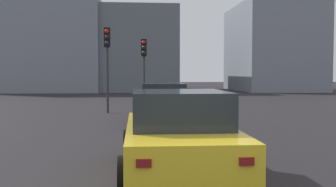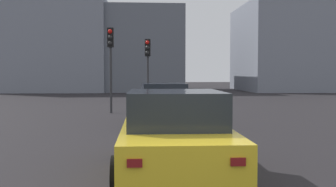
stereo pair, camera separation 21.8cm
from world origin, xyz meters
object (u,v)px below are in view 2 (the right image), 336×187
Objects in this scene: car_grey_lead at (163,104)px; car_yellow_second at (174,134)px; traffic_light_near_left at (148,59)px; traffic_light_near_right at (111,52)px.

car_yellow_second is at bearing 176.24° from car_grey_lead.
traffic_light_near_right is at bearing -29.24° from traffic_light_near_left.
car_grey_lead is 6.87m from traffic_light_near_left.
car_yellow_second reaches higher than car_grey_lead.
car_yellow_second is 12.08m from traffic_light_near_right.
car_yellow_second is at bearing 9.61° from traffic_light_near_left.
traffic_light_near_left is at bearing 1.48° from car_yellow_second.
traffic_light_near_left is (6.59, 0.46, 1.91)m from car_grey_lead.
traffic_light_near_left reaches higher than car_grey_lead.
car_grey_lead is 0.93× the size of car_yellow_second.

